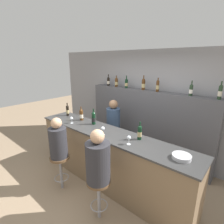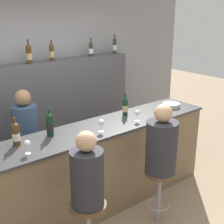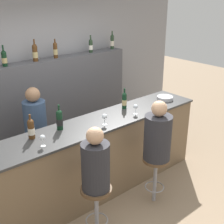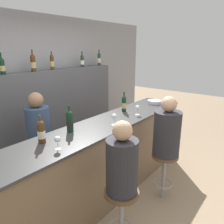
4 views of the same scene
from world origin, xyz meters
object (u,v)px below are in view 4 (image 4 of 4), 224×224
Objects in this scene: wine_glass_0 at (58,140)px; wine_bottle_counter_1 at (41,131)px; wine_bottle_backbar_6 at (99,59)px; bartender at (41,148)px; wine_bottle_backbar_5 at (82,61)px; metal_bowl at (155,102)px; wine_bottle_counter_3 at (124,104)px; guest_seated_left at (122,163)px; wine_glass_1 at (114,117)px; bar_stool_left at (121,203)px; wine_bottle_backbar_2 at (2,66)px; bar_stool_right at (164,164)px; wine_bottle_counter_2 at (70,121)px; wine_bottle_backbar_4 at (52,62)px; guest_seated_right at (167,131)px; wine_bottle_backbar_3 at (33,63)px; wine_glass_2 at (137,108)px.

wine_bottle_counter_1 is at bearing 90.39° from wine_glass_0.
wine_bottle_backbar_6 reaches higher than bartender.
wine_bottle_backbar_5 is at bearing 34.27° from wine_bottle_counter_1.
bartender is at bearing 157.23° from metal_bowl.
wine_bottle_counter_3 is 1.44m from guest_seated_left.
bartender is (-0.53, 0.91, -0.51)m from wine_glass_1.
wine_bottle_backbar_5 is at bearing 53.64° from bar_stool_left.
wine_bottle_backbar_2 is at bearing 77.31° from wine_bottle_counter_1.
wine_glass_1 is (-0.59, -0.26, -0.01)m from wine_bottle_counter_3.
wine_bottle_counter_2 is at bearing 139.12° from bar_stool_right.
wine_glass_0 is 1.58m from bar_stool_right.
bar_stool_left and bar_stool_right have the same top height.
wine_bottle_backbar_2 reaches higher than wine_bottle_counter_2.
wine_bottle_backbar_4 is 1.49m from bartender.
guest_seated_left is at bearing -134.28° from wine_bottle_backbar_6.
wine_glass_1 is 0.21× the size of guest_seated_left.
bar_stool_left is 0.45× the size of bartender.
wine_bottle_counter_1 is at bearing 163.69° from wine_glass_1.
wine_glass_1 is 0.72m from guest_seated_right.
bartender is (-0.40, -0.61, -1.13)m from wine_bottle_backbar_3.
wine_bottle_backbar_4 is 1.91m from metal_bowl.
wine_glass_2 is (1.46, -0.26, -0.02)m from wine_bottle_counter_1.
wine_bottle_backbar_2 is at bearing 144.52° from metal_bowl.
bartender is at bearing 88.05° from bar_stool_left.
bar_stool_left is at bearing -126.36° from wine_bottle_backbar_5.
bar_stool_left is at bearing -154.40° from wine_glass_2.
guest_seated_left is at bearing -126.36° from wine_bottle_backbar_5.
wine_bottle_backbar_3 reaches higher than wine_bottle_counter_2.
wine_bottle_backbar_6 reaches higher than wine_bottle_counter_1.
bar_stool_left is (-1.52, -2.06, -1.28)m from wine_bottle_backbar_5.
wine_bottle_backbar_3 is at bearing 180.00° from wine_bottle_backbar_5.
bar_stool_left is 1.46m from bartender.
guest_seated_left is (-1.17, -0.81, -0.22)m from wine_bottle_counter_3.
guest_seated_left is at bearing -111.43° from wine_bottle_backbar_4.
wine_glass_0 is 0.56× the size of metal_bowl.
wine_bottle_counter_3 is 0.85m from guest_seated_right.
wine_glass_1 is at bearing -85.23° from wine_bottle_backbar_3.
guest_seated_left is at bearing -102.32° from wine_bottle_backbar_3.
guest_seated_right is at bearing -143.89° from metal_bowl.
wine_glass_0 is at bearing -126.68° from wine_bottle_backbar_4.
wine_bottle_backbar_4 is 1.20m from wine_bottle_backbar_6.
wine_bottle_counter_3 is 1.43m from wine_bottle_backbar_5.
bar_stool_right is (1.00, 0.00, -0.47)m from guest_seated_left.
wine_bottle_backbar_2 is at bearing 116.76° from guest_seated_right.
guest_seated_right is (0.93, -0.81, -0.21)m from wine_bottle_counter_2.
wine_glass_0 is at bearing -146.95° from wine_bottle_backbar_6.
wine_bottle_counter_2 is 0.84m from bartender.
wine_bottle_backbar_4 is at bearing 180.00° from wine_bottle_backbar_6.
wine_bottle_counter_2 is 2.01m from wine_bottle_backbar_5.
wine_bottle_backbar_4 is 1.65m from wine_glass_1.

